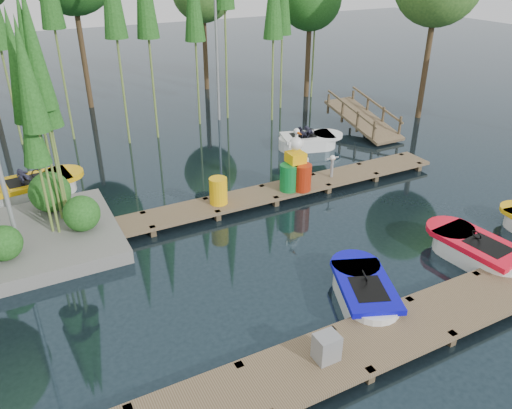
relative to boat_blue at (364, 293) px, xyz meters
name	(u,v)px	position (x,y,z in m)	size (l,w,h in m)	color
ground_plane	(248,252)	(-1.42, 3.16, -0.26)	(90.00, 90.00, 0.00)	#1C2C35
near_dock	(350,351)	(-1.42, -1.34, -0.02)	(18.00, 1.50, 0.50)	brown
far_dock	(241,200)	(-0.42, 5.66, -0.03)	(15.00, 1.20, 0.50)	brown
lamp_rear	(216,26)	(2.58, 14.16, 4.00)	(0.30, 0.30, 7.25)	gray
ramp	(363,119)	(7.58, 9.66, 0.33)	(1.50, 3.94, 1.49)	brown
boat_blue	(364,293)	(0.00, 0.00, 0.00)	(2.07, 2.88, 0.88)	white
boat_red	(476,251)	(3.72, 0.01, 0.02)	(1.56, 2.95, 0.95)	white
boat_yellow_far	(36,187)	(-6.12, 9.46, 0.06)	(3.14, 1.70, 1.50)	white
boat_white_far	(308,141)	(4.33, 9.05, 0.03)	(2.89, 1.86, 1.26)	white
utility_cabinet	(327,347)	(-2.01, -1.34, 0.33)	(0.46, 0.39, 0.56)	gray
yellow_barrel	(218,191)	(-1.18, 5.66, 0.46)	(0.56, 0.56, 0.84)	#FFBA0D
drum_cluster	(297,171)	(1.54, 5.50, 0.64)	(1.18, 1.08, 2.03)	#0C732D
seagull_post	(332,162)	(3.07, 5.66, 0.58)	(0.50, 0.27, 0.80)	gray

